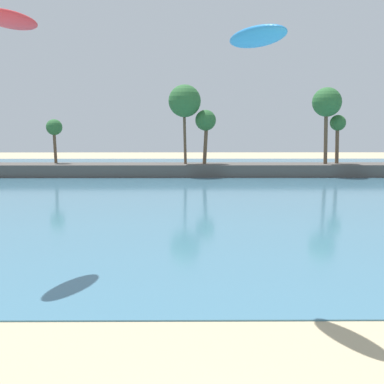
% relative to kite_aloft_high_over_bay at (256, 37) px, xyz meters
% --- Properties ---
extents(sea, '(220.00, 92.79, 0.06)m').
position_rel_kite_aloft_high_over_bay_xyz_m(sea, '(-2.09, 44.98, -10.10)').
color(sea, teal).
rests_on(sea, ground).
extents(palm_headland, '(84.99, 6.00, 13.25)m').
position_rel_kite_aloft_high_over_bay_xyz_m(palm_headland, '(-1.79, 51.41, -6.75)').
color(palm_headland, '#514C47').
rests_on(palm_headland, ground).
extents(kite_aloft_high_over_bay, '(2.56, 3.61, 0.82)m').
position_rel_kite_aloft_high_over_bay_xyz_m(kite_aloft_high_over_bay, '(0.00, 0.00, 0.00)').
color(kite_aloft_high_over_bay, '#237FD1').
extents(kite_aloft_low_near_shore, '(2.67, 4.03, 0.92)m').
position_rel_kite_aloft_high_over_bay_xyz_m(kite_aloft_low_near_shore, '(-10.87, 5.61, 1.81)').
color(kite_aloft_low_near_shore, red).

